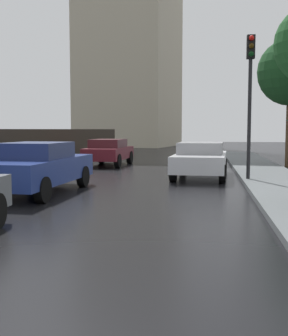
{
  "coord_description": "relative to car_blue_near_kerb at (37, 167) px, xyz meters",
  "views": [
    {
      "loc": [
        2.8,
        -2.57,
        1.78
      ],
      "look_at": [
        1.28,
        7.94,
        0.83
      ],
      "focal_mm": 45.97,
      "sensor_mm": 36.0,
      "label": 1
    }
  ],
  "objects": [
    {
      "name": "traffic_light",
      "position": [
        6.06,
        3.21,
        2.63
      ],
      "size": [
        0.26,
        0.39,
        4.69
      ],
      "color": "black",
      "rests_on": "sidewalk_strip"
    },
    {
      "name": "car_blue_near_kerb",
      "position": [
        0.0,
        0.0,
        0.0
      ],
      "size": [
        2.0,
        4.66,
        1.42
      ],
      "rotation": [
        0.0,
        0.0,
        3.1
      ],
      "color": "navy",
      "rests_on": "ground"
    },
    {
      "name": "car_maroon_mid_road",
      "position": [
        -0.09,
        9.32,
        -0.04
      ],
      "size": [
        1.87,
        3.96,
        1.3
      ],
      "rotation": [
        0.0,
        0.0,
        3.1
      ],
      "color": "maroon",
      "rests_on": "ground"
    },
    {
      "name": "car_white_far_lane",
      "position": [
        4.46,
        4.67,
        -0.06
      ],
      "size": [
        2.08,
        4.62,
        1.3
      ],
      "rotation": [
        0.0,
        0.0,
        -0.06
      ],
      "color": "silver",
      "rests_on": "ground"
    }
  ]
}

